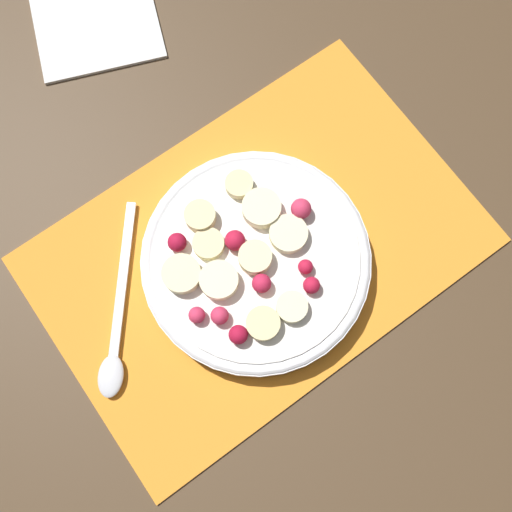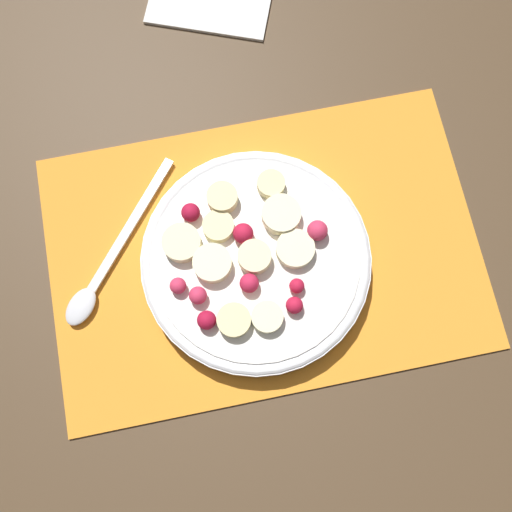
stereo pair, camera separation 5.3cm
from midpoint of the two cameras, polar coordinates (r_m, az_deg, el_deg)
ground_plane at (r=0.57m, az=3.36°, el=-0.11°), size 3.00×3.00×0.00m
placemat at (r=0.57m, az=3.38°, el=-0.03°), size 0.43×0.28×0.01m
fruit_bowl at (r=0.55m, az=2.60°, el=-0.92°), size 0.22×0.22×0.04m
spoon at (r=0.57m, az=-12.60°, el=-2.02°), size 0.13×0.16×0.01m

